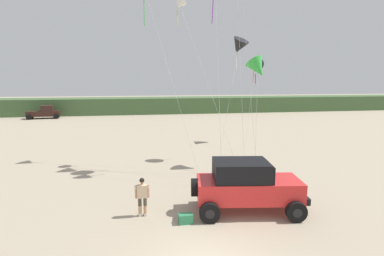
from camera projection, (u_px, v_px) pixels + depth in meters
name	position (u px, v px, depth m)	size (l,w,h in m)	color
dune_ridge	(181.00, 105.00, 55.13)	(90.00, 6.72, 2.70)	#426038
jeep	(247.00, 185.00, 13.09)	(4.99, 2.99, 2.26)	red
person_watching	(142.00, 195.00, 12.68)	(0.62, 0.30, 1.67)	tan
cooler_box	(186.00, 219.00, 12.15)	(0.56, 0.36, 0.38)	#2D7F51
distant_pickup	(45.00, 112.00, 45.93)	(4.80, 2.89, 1.98)	black
kite_purple_stunt	(239.00, 46.00, 21.48)	(3.66, 5.75, 8.83)	black
kite_orange_streamer	(180.00, 5.00, 19.57)	(3.34, 5.61, 10.89)	white
kite_red_delta	(255.00, 64.00, 27.43)	(3.36, 5.14, 7.80)	black
kite_blue_swept	(258.00, 68.00, 19.52)	(2.00, 3.61, 7.26)	green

